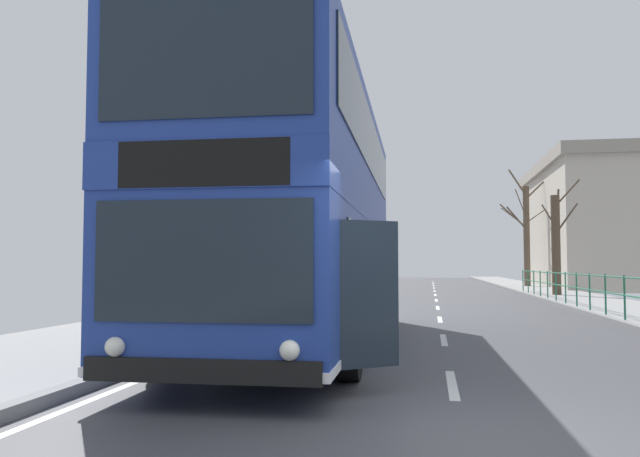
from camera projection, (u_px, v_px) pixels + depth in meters
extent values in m
cube|color=#424247|center=(463.00, 444.00, 5.42)|extent=(8.40, 140.00, 0.06)
cube|color=silver|center=(452.00, 384.00, 7.98)|extent=(0.12, 2.00, 0.00)
cube|color=silver|center=(444.00, 340.00, 12.70)|extent=(0.12, 2.00, 0.00)
cube|color=silver|center=(440.00, 319.00, 17.42)|extent=(0.12, 2.00, 0.00)
cube|color=silver|center=(438.00, 308.00, 22.15)|extent=(0.12, 2.00, 0.00)
cube|color=silver|center=(436.00, 300.00, 26.87)|extent=(0.12, 2.00, 0.00)
cube|color=silver|center=(435.00, 295.00, 31.59)|extent=(0.12, 2.00, 0.00)
cube|color=silver|center=(435.00, 291.00, 36.32)|extent=(0.12, 2.00, 0.00)
cube|color=silver|center=(434.00, 288.00, 41.04)|extent=(0.12, 2.00, 0.00)
cube|color=silver|center=(434.00, 286.00, 45.77)|extent=(0.12, 2.00, 0.00)
cube|color=silver|center=(433.00, 284.00, 50.49)|extent=(0.12, 2.00, 0.00)
cube|color=silver|center=(433.00, 282.00, 55.21)|extent=(0.12, 2.00, 0.00)
cube|color=silver|center=(38.00, 421.00, 6.08)|extent=(0.12, 133.00, 0.00)
cube|color=slate|center=(5.00, 413.00, 6.15)|extent=(0.20, 140.00, 0.14)
cube|color=navy|center=(303.00, 275.00, 11.92)|extent=(2.75, 11.40, 1.90)
cube|color=navy|center=(303.00, 211.00, 11.99)|extent=(2.76, 11.46, 0.50)
cube|color=navy|center=(304.00, 152.00, 12.05)|extent=(2.75, 11.40, 1.73)
cube|color=navy|center=(304.00, 104.00, 12.11)|extent=(2.67, 11.06, 0.08)
cube|color=#19232D|center=(202.00, 261.00, 6.32)|extent=(2.23, 0.07, 1.22)
cube|color=black|center=(203.00, 163.00, 6.37)|extent=(1.78, 0.06, 0.48)
cube|color=#19232D|center=(204.00, 53.00, 6.43)|extent=(2.23, 0.07, 1.32)
cube|color=black|center=(200.00, 371.00, 6.25)|extent=(2.41, 0.12, 0.24)
cube|color=silver|center=(303.00, 323.00, 11.87)|extent=(2.77, 11.46, 0.10)
cube|color=#19232D|center=(373.00, 261.00, 12.03)|extent=(0.18, 8.86, 0.99)
cube|color=#19232D|center=(372.00, 145.00, 11.87)|extent=(0.21, 10.22, 1.04)
cube|color=#19232D|center=(241.00, 261.00, 12.41)|extent=(0.18, 8.86, 0.99)
cube|color=#19232D|center=(238.00, 149.00, 12.25)|extent=(0.21, 10.22, 1.04)
sphere|color=white|center=(290.00, 350.00, 6.12)|extent=(0.20, 0.20, 0.20)
sphere|color=white|center=(115.00, 347.00, 6.39)|extent=(0.20, 0.20, 0.20)
cube|color=#19232D|center=(367.00, 294.00, 7.11)|extent=(0.67, 0.50, 1.63)
cube|color=black|center=(340.00, 292.00, 7.46)|extent=(0.12, 0.90, 1.63)
cylinder|color=black|center=(349.00, 340.00, 8.26)|extent=(0.32, 1.05, 1.04)
cylinder|color=black|center=(169.00, 337.00, 8.63)|extent=(0.32, 1.05, 1.04)
cylinder|color=black|center=(381.00, 305.00, 15.43)|extent=(0.32, 1.05, 1.04)
cylinder|color=black|center=(282.00, 304.00, 15.79)|extent=(0.32, 1.05, 1.04)
cylinder|color=#236B4C|center=(625.00, 297.00, 15.71)|extent=(0.05, 0.05, 1.09)
cylinder|color=#236B4C|center=(605.00, 294.00, 17.42)|extent=(0.05, 0.05, 1.09)
cylinder|color=#236B4C|center=(590.00, 292.00, 19.13)|extent=(0.05, 0.05, 1.09)
cylinder|color=#236B4C|center=(577.00, 289.00, 20.84)|extent=(0.05, 0.05, 1.09)
cylinder|color=#236B4C|center=(565.00, 288.00, 22.55)|extent=(0.05, 0.05, 1.09)
cylinder|color=#236B4C|center=(556.00, 286.00, 24.25)|extent=(0.05, 0.05, 1.09)
cylinder|color=#236B4C|center=(548.00, 285.00, 25.96)|extent=(0.05, 0.05, 1.09)
cylinder|color=#236B4C|center=(540.00, 283.00, 27.67)|extent=(0.05, 0.05, 1.09)
cylinder|color=#236B4C|center=(534.00, 282.00, 29.38)|extent=(0.05, 0.05, 1.09)
cylinder|color=#236B4C|center=(528.00, 281.00, 31.09)|extent=(0.05, 0.05, 1.09)
cylinder|color=#236B4C|center=(523.00, 280.00, 32.80)|extent=(0.05, 0.05, 1.09)
cylinder|color=#236B4C|center=(605.00, 276.00, 17.44)|extent=(0.04, 31.27, 0.04)
cylinder|color=#236B4C|center=(605.00, 292.00, 17.42)|extent=(0.04, 31.27, 0.04)
cylinder|color=#4C3D2D|center=(556.00, 245.00, 29.08)|extent=(0.40, 0.40, 4.52)
cylinder|color=#4C3D2D|center=(557.00, 208.00, 29.65)|extent=(0.49, 1.14, 1.92)
cylinder|color=#4C3D2D|center=(567.00, 193.00, 29.22)|extent=(1.19, 0.29, 1.28)
cylinder|color=#4C3D2D|center=(566.00, 219.00, 29.20)|extent=(1.11, 0.37, 1.45)
cylinder|color=#4C3D2D|center=(549.00, 216.00, 29.36)|extent=(0.60, 0.41, 1.08)
cylinder|color=brown|center=(527.00, 236.00, 41.04)|extent=(0.40, 0.40, 6.40)
cylinder|color=brown|center=(513.00, 216.00, 41.49)|extent=(1.66, 0.60, 1.66)
cylinder|color=brown|center=(517.00, 218.00, 41.51)|extent=(1.23, 0.75, 1.61)
cylinder|color=brown|center=(514.00, 217.00, 41.15)|extent=(1.62, 0.25, 1.30)
cylinder|color=brown|center=(517.00, 183.00, 40.81)|extent=(1.29, 1.19, 1.62)
cylinder|color=brown|center=(535.00, 190.00, 41.01)|extent=(1.19, 0.34, 1.16)
cylinder|color=brown|center=(538.00, 215.00, 40.58)|extent=(1.36, 0.93, 1.03)
cylinder|color=brown|center=(521.00, 204.00, 40.81)|extent=(0.84, 0.92, 1.81)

